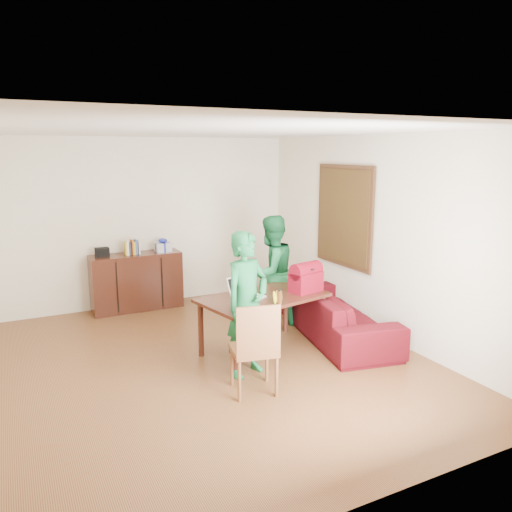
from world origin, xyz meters
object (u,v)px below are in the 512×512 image
chair (254,366)px  sofa (336,312)px  table (263,303)px  laptop (249,295)px  person_near (247,304)px  red_bag (306,280)px  person_far (271,272)px  bottle (280,297)px

chair → sofa: size_ratio=0.44×
table → laptop: bearing=171.0°
person_near → laptop: person_near is taller
person_near → red_bag: person_near is taller
chair → person_near: bearing=85.8°
red_bag → sofa: 0.80m
chair → sofa: (1.73, 0.98, 0.04)m
person_far → bottle: 1.21m
person_near → bottle: (0.48, 0.11, -0.01)m
laptop → bottle: laptop is taller
chair → bottle: chair is taller
sofa → red_bag: bearing=113.2°
chair → person_near: size_ratio=0.61×
chair → person_far: size_ratio=0.62×
person_near → bottle: person_near is taller
table → person_near: size_ratio=1.03×
table → laptop: 0.24m
person_far → bottle: size_ratio=9.21×
person_far → bottle: person_far is taller
person_far → red_bag: size_ratio=3.96×
person_far → red_bag: person_far is taller
red_bag → laptop: bearing=162.4°
person_near → person_far: (0.96, 1.21, -0.01)m
bottle → laptop: bearing=122.0°
chair → laptop: (0.38, 0.91, 0.48)m
person_near → red_bag: (1.03, 0.41, 0.06)m
red_bag → person_far: bearing=81.8°
bottle → red_bag: 0.63m
person_far → sofa: person_far is taller
red_bag → bottle: bearing=-164.5°
laptop → sofa: size_ratio=0.19×
laptop → bottle: (0.23, -0.36, 0.04)m
person_far → bottle: (-0.48, -1.11, 0.01)m
person_far → laptop: (-0.71, -0.74, -0.04)m
person_near → red_bag: size_ratio=4.01×
chair → person_far: bearing=68.9°
table → sofa: table is taller
table → person_far: 0.91m
person_near → person_far: bearing=32.3°
bottle → person_near: bearing=-167.5°
person_far → laptop: 1.03m
person_far → sofa: bearing=117.1°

